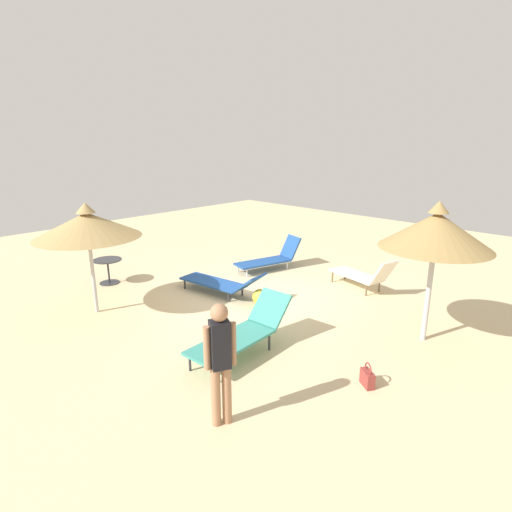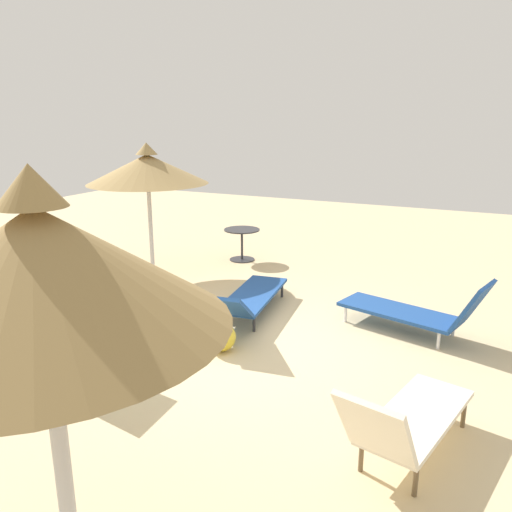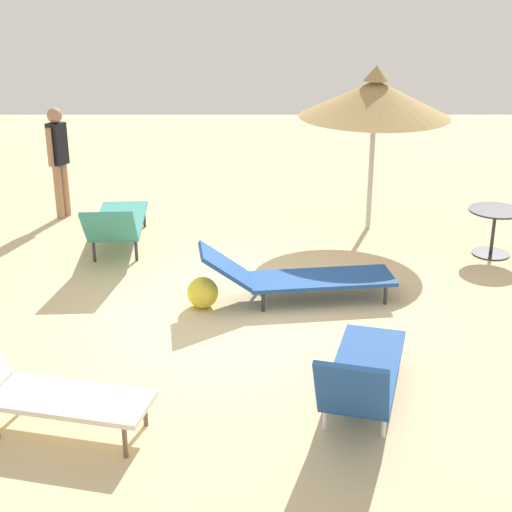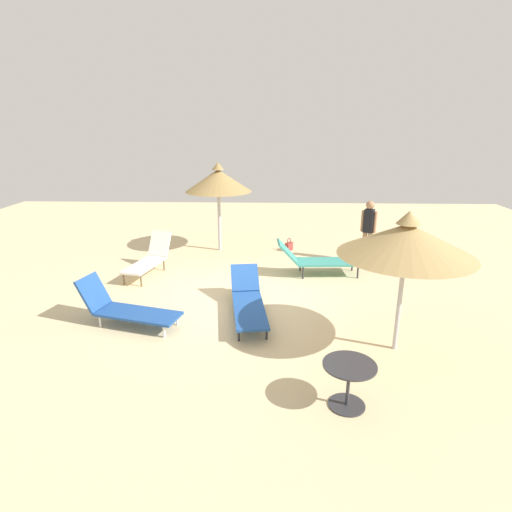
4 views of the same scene
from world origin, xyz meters
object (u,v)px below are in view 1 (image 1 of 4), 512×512
parasol_umbrella_back (87,225)px  lounge_chair_edge (364,274)px  lounge_chair_center (243,331)px  lounge_chair_far_left (271,258)px  person_standing_far_right (220,357)px  handbag (367,378)px  beach_ball (260,297)px  side_table_round (108,267)px  lounge_chair_near_right (222,282)px  parasol_umbrella_near_left (436,231)px

parasol_umbrella_back → lounge_chair_edge: parasol_umbrella_back is taller
parasol_umbrella_back → lounge_chair_center: 4.19m
lounge_chair_far_left → person_standing_far_right: size_ratio=1.19×
handbag → beach_ball: handbag is taller
parasol_umbrella_back → handbag: (-1.63, 5.91, -1.88)m
handbag → beach_ball: 3.73m
lounge_chair_center → beach_ball: lounge_chair_center is taller
lounge_chair_far_left → side_table_round: 4.63m
lounge_chair_near_right → handbag: size_ratio=5.94×
lounge_chair_far_left → handbag: lounge_chair_far_left is taller
lounge_chair_near_right → side_table_round: (1.56, -2.89, 0.13)m
lounge_chair_far_left → person_standing_far_right: 7.04m
lounge_chair_edge → lounge_chair_center: 4.44m
parasol_umbrella_back → side_table_round: 2.51m
lounge_chair_edge → lounge_chair_far_left: (0.33, -2.92, -0.07)m
lounge_chair_far_left → beach_ball: bearing=36.4°
person_standing_far_right → lounge_chair_near_right: bearing=-132.0°
lounge_chair_edge → lounge_chair_center: lounge_chair_edge is taller
parasol_umbrella_near_left → handbag: parasol_umbrella_near_left is taller
side_table_round → beach_ball: size_ratio=1.97×
parasol_umbrella_near_left → parasol_umbrella_back: size_ratio=1.09×
parasol_umbrella_back → person_standing_far_right: size_ratio=1.40×
parasol_umbrella_near_left → lounge_chair_center: bearing=-37.7°
lounge_chair_near_right → handbag: lounge_chair_near_right is taller
handbag → beach_ball: bearing=-109.7°
parasol_umbrella_near_left → parasol_umbrella_back: 7.05m
lounge_chair_far_left → lounge_chair_center: size_ratio=0.94×
lounge_chair_center → side_table_round: lounge_chair_center is taller
lounge_chair_far_left → beach_ball: 2.76m
lounge_chair_center → parasol_umbrella_near_left: bearing=142.3°
side_table_round → parasol_umbrella_near_left: bearing=109.6°
parasol_umbrella_near_left → side_table_round: 8.18m
parasol_umbrella_back → lounge_chair_edge: 6.76m
parasol_umbrella_back → beach_ball: (-2.88, 2.40, -1.83)m
lounge_chair_near_right → lounge_chair_center: bearing=55.5°
parasol_umbrella_back → person_standing_far_right: bearing=83.5°
parasol_umbrella_back → side_table_round: (-1.13, -1.61, -1.56)m
parasol_umbrella_back → beach_ball: bearing=140.2°
lounge_chair_center → lounge_chair_near_right: 2.99m
person_standing_far_right → handbag: bearing=155.2°
lounge_chair_far_left → lounge_chair_center: (4.11, 2.97, 0.07)m
parasol_umbrella_near_left → handbag: size_ratio=6.63×
lounge_chair_near_right → beach_ball: bearing=99.9°
lounge_chair_center → beach_ball: 2.33m
lounge_chair_center → parasol_umbrella_back: bearing=-75.1°
lounge_chair_far_left → lounge_chair_center: bearing=35.9°
handbag → beach_ball: size_ratio=1.08×
lounge_chair_edge → beach_ball: 2.86m
beach_ball → handbag: bearing=70.3°
parasol_umbrella_back → lounge_chair_far_left: 5.42m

